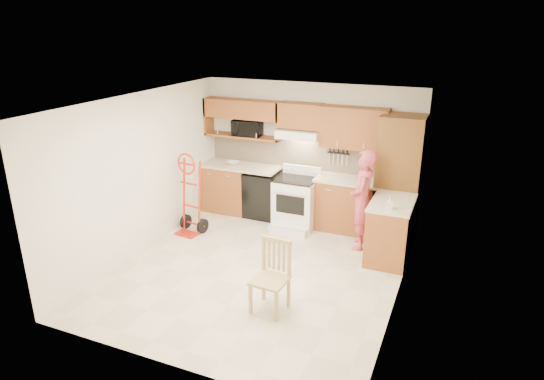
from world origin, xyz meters
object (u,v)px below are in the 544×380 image
Objects in this scene: range at (295,200)px; dining_chair at (270,278)px; hand_truck at (189,198)px; person at (362,200)px; microwave at (248,128)px.

dining_chair is at bearing -76.66° from range.
range is 1.85m from hand_truck.
person is 2.92m from hand_truck.
hand_truck is at bearing -83.96° from person.
person reaches higher than hand_truck.
hand_truck is (-2.85, -0.61, -0.17)m from person.
range is at bearing -110.22° from person.
person is at bearing -24.49° from microwave.
range is 0.65× the size of person.
hand_truck is at bearing 147.11° from dining_chair.
person is 1.76× the size of dining_chair.
microwave is 0.58× the size of dining_chair.
person is (1.25, -0.31, 0.29)m from range.
microwave reaches higher than hand_truck.
microwave is at bearing 159.18° from range.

